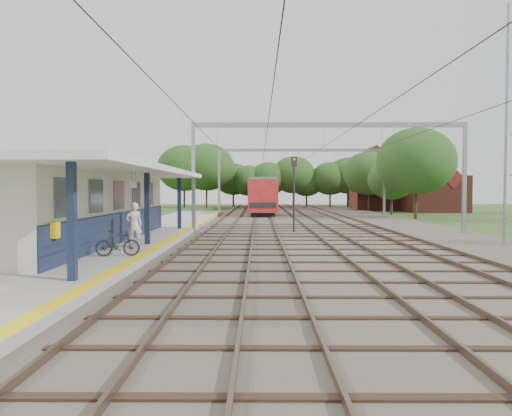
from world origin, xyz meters
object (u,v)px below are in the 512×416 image
object	(u,v)px
person	(134,225)
signal_post	(294,183)
bicycle	(118,243)
train	(262,194)

from	to	relation	value
person	signal_post	size ratio (longest dim) A/B	0.39
person	signal_post	bearing A→B (deg)	-149.42
bicycle	train	world-z (taller)	train
signal_post	person	bearing A→B (deg)	-136.38
bicycle	signal_post	world-z (taller)	signal_post
person	train	xyz separation A→B (m)	(5.69, 45.60, 0.89)
person	bicycle	size ratio (longest dim) A/B	1.20
train	signal_post	size ratio (longest dim) A/B	7.65
bicycle	signal_post	distance (m)	15.60
person	bicycle	xyz separation A→B (m)	(0.13, -2.90, -0.48)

